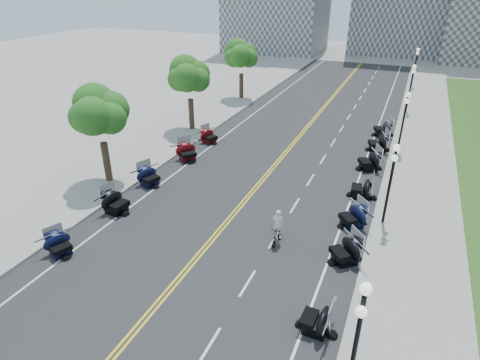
% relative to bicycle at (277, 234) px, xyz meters
% --- Properties ---
extents(ground, '(160.00, 160.00, 0.00)m').
position_rel_bicycle_xyz_m(ground, '(-3.43, 0.25, -0.54)').
color(ground, gray).
extents(road, '(16.00, 90.00, 0.01)m').
position_rel_bicycle_xyz_m(road, '(-3.43, 10.25, -0.53)').
color(road, '#333335').
rests_on(road, ground).
extents(centerline_yellow_a, '(0.12, 90.00, 0.00)m').
position_rel_bicycle_xyz_m(centerline_yellow_a, '(-3.55, 10.25, -0.53)').
color(centerline_yellow_a, yellow).
rests_on(centerline_yellow_a, road).
extents(centerline_yellow_b, '(0.12, 90.00, 0.00)m').
position_rel_bicycle_xyz_m(centerline_yellow_b, '(-3.31, 10.25, -0.53)').
color(centerline_yellow_b, yellow).
rests_on(centerline_yellow_b, road).
extents(edge_line_north, '(0.12, 90.00, 0.00)m').
position_rel_bicycle_xyz_m(edge_line_north, '(2.97, 10.25, -0.53)').
color(edge_line_north, white).
rests_on(edge_line_north, road).
extents(edge_line_south, '(0.12, 90.00, 0.00)m').
position_rel_bicycle_xyz_m(edge_line_south, '(-9.83, 10.25, -0.53)').
color(edge_line_south, white).
rests_on(edge_line_south, road).
extents(lane_dash_4, '(0.12, 2.00, 0.00)m').
position_rel_bicycle_xyz_m(lane_dash_4, '(-0.23, -7.75, -0.53)').
color(lane_dash_4, white).
rests_on(lane_dash_4, road).
extents(lane_dash_5, '(0.12, 2.00, 0.00)m').
position_rel_bicycle_xyz_m(lane_dash_5, '(-0.23, -3.75, -0.53)').
color(lane_dash_5, white).
rests_on(lane_dash_5, road).
extents(lane_dash_6, '(0.12, 2.00, 0.00)m').
position_rel_bicycle_xyz_m(lane_dash_6, '(-0.23, 0.25, -0.53)').
color(lane_dash_6, white).
rests_on(lane_dash_6, road).
extents(lane_dash_7, '(0.12, 2.00, 0.00)m').
position_rel_bicycle_xyz_m(lane_dash_7, '(-0.23, 4.25, -0.53)').
color(lane_dash_7, white).
rests_on(lane_dash_7, road).
extents(lane_dash_8, '(0.12, 2.00, 0.00)m').
position_rel_bicycle_xyz_m(lane_dash_8, '(-0.23, 8.25, -0.53)').
color(lane_dash_8, white).
rests_on(lane_dash_8, road).
extents(lane_dash_9, '(0.12, 2.00, 0.00)m').
position_rel_bicycle_xyz_m(lane_dash_9, '(-0.23, 12.25, -0.53)').
color(lane_dash_9, white).
rests_on(lane_dash_9, road).
extents(lane_dash_10, '(0.12, 2.00, 0.00)m').
position_rel_bicycle_xyz_m(lane_dash_10, '(-0.23, 16.25, -0.53)').
color(lane_dash_10, white).
rests_on(lane_dash_10, road).
extents(lane_dash_11, '(0.12, 2.00, 0.00)m').
position_rel_bicycle_xyz_m(lane_dash_11, '(-0.23, 20.25, -0.53)').
color(lane_dash_11, white).
rests_on(lane_dash_11, road).
extents(lane_dash_12, '(0.12, 2.00, 0.00)m').
position_rel_bicycle_xyz_m(lane_dash_12, '(-0.23, 24.25, -0.53)').
color(lane_dash_12, white).
rests_on(lane_dash_12, road).
extents(lane_dash_13, '(0.12, 2.00, 0.00)m').
position_rel_bicycle_xyz_m(lane_dash_13, '(-0.23, 28.25, -0.53)').
color(lane_dash_13, white).
rests_on(lane_dash_13, road).
extents(lane_dash_14, '(0.12, 2.00, 0.00)m').
position_rel_bicycle_xyz_m(lane_dash_14, '(-0.23, 32.25, -0.53)').
color(lane_dash_14, white).
rests_on(lane_dash_14, road).
extents(lane_dash_15, '(0.12, 2.00, 0.00)m').
position_rel_bicycle_xyz_m(lane_dash_15, '(-0.23, 36.25, -0.53)').
color(lane_dash_15, white).
rests_on(lane_dash_15, road).
extents(lane_dash_16, '(0.12, 2.00, 0.00)m').
position_rel_bicycle_xyz_m(lane_dash_16, '(-0.23, 40.25, -0.53)').
color(lane_dash_16, white).
rests_on(lane_dash_16, road).
extents(lane_dash_17, '(0.12, 2.00, 0.00)m').
position_rel_bicycle_xyz_m(lane_dash_17, '(-0.23, 44.25, -0.53)').
color(lane_dash_17, white).
rests_on(lane_dash_17, road).
extents(lane_dash_18, '(0.12, 2.00, 0.00)m').
position_rel_bicycle_xyz_m(lane_dash_18, '(-0.23, 48.25, -0.53)').
color(lane_dash_18, white).
rests_on(lane_dash_18, road).
extents(lane_dash_19, '(0.12, 2.00, 0.00)m').
position_rel_bicycle_xyz_m(lane_dash_19, '(-0.23, 52.25, -0.53)').
color(lane_dash_19, white).
rests_on(lane_dash_19, road).
extents(sidewalk_north, '(5.00, 90.00, 0.15)m').
position_rel_bicycle_xyz_m(sidewalk_north, '(7.07, 10.25, -0.46)').
color(sidewalk_north, '#9E9991').
rests_on(sidewalk_north, ground).
extents(sidewalk_south, '(5.00, 90.00, 0.15)m').
position_rel_bicycle_xyz_m(sidewalk_south, '(-13.93, 10.25, -0.46)').
color(sidewalk_south, '#9E9991').
rests_on(sidewalk_south, ground).
extents(street_lamp_1, '(0.50, 1.20, 4.90)m').
position_rel_bicycle_xyz_m(street_lamp_1, '(5.17, -7.75, 2.06)').
color(street_lamp_1, black).
rests_on(street_lamp_1, sidewalk_north).
extents(street_lamp_2, '(0.50, 1.20, 4.90)m').
position_rel_bicycle_xyz_m(street_lamp_2, '(5.17, 4.25, 2.06)').
color(street_lamp_2, black).
rests_on(street_lamp_2, sidewalk_north).
extents(street_lamp_3, '(0.50, 1.20, 4.90)m').
position_rel_bicycle_xyz_m(street_lamp_3, '(5.17, 16.25, 2.06)').
color(street_lamp_3, black).
rests_on(street_lamp_3, sidewalk_north).
extents(street_lamp_4, '(0.50, 1.20, 4.90)m').
position_rel_bicycle_xyz_m(street_lamp_4, '(5.17, 28.25, 2.06)').
color(street_lamp_4, black).
rests_on(street_lamp_4, sidewalk_north).
extents(street_lamp_5, '(0.50, 1.20, 4.90)m').
position_rel_bicycle_xyz_m(street_lamp_5, '(5.17, 40.25, 2.06)').
color(street_lamp_5, black).
rests_on(street_lamp_5, sidewalk_north).
extents(tree_2, '(4.80, 4.80, 9.20)m').
position_rel_bicycle_xyz_m(tree_2, '(-13.43, 2.25, 4.21)').
color(tree_2, '#235619').
rests_on(tree_2, sidewalk_south).
extents(tree_3, '(4.80, 4.80, 9.20)m').
position_rel_bicycle_xyz_m(tree_3, '(-13.43, 14.25, 4.21)').
color(tree_3, '#235619').
rests_on(tree_3, sidewalk_south).
extents(tree_4, '(4.80, 4.80, 9.20)m').
position_rel_bicycle_xyz_m(tree_4, '(-13.43, 26.25, 4.21)').
color(tree_4, '#235619').
rests_on(tree_4, sidewalk_south).
extents(motorcycle_n_4, '(1.98, 1.98, 1.33)m').
position_rel_bicycle_xyz_m(motorcycle_n_4, '(3.45, -5.27, 0.13)').
color(motorcycle_n_4, black).
rests_on(motorcycle_n_4, road).
extents(motorcycle_n_5, '(2.90, 2.90, 1.44)m').
position_rel_bicycle_xyz_m(motorcycle_n_5, '(3.72, -0.22, 0.18)').
color(motorcycle_n_5, black).
rests_on(motorcycle_n_5, road).
extents(motorcycle_n_6, '(2.85, 2.85, 1.41)m').
position_rel_bicycle_xyz_m(motorcycle_n_6, '(3.51, 3.32, 0.17)').
color(motorcycle_n_6, black).
rests_on(motorcycle_n_6, road).
extents(motorcycle_n_7, '(2.30, 2.30, 1.48)m').
position_rel_bicycle_xyz_m(motorcycle_n_7, '(3.50, 7.07, 0.20)').
color(motorcycle_n_7, black).
rests_on(motorcycle_n_7, road).
extents(motorcycle_n_8, '(3.00, 3.00, 1.55)m').
position_rel_bicycle_xyz_m(motorcycle_n_8, '(3.37, 11.74, 0.24)').
color(motorcycle_n_8, black).
rests_on(motorcycle_n_8, road).
extents(motorcycle_n_9, '(2.90, 2.90, 1.56)m').
position_rel_bicycle_xyz_m(motorcycle_n_9, '(3.56, 15.87, 0.24)').
color(motorcycle_n_9, black).
rests_on(motorcycle_n_9, road).
extents(motorcycle_n_10, '(2.89, 2.89, 1.52)m').
position_rel_bicycle_xyz_m(motorcycle_n_10, '(3.56, 19.78, 0.22)').
color(motorcycle_n_10, black).
rests_on(motorcycle_n_10, road).
extents(motorcycle_s_4, '(2.34, 2.34, 1.26)m').
position_rel_bicycle_xyz_m(motorcycle_s_4, '(-10.19, -5.56, 0.09)').
color(motorcycle_s_4, black).
rests_on(motorcycle_s_4, road).
extents(motorcycle_s_5, '(2.34, 2.34, 1.47)m').
position_rel_bicycle_xyz_m(motorcycle_s_5, '(-10.24, -0.92, 0.19)').
color(motorcycle_s_5, black).
rests_on(motorcycle_s_5, road).
extents(motorcycle_s_6, '(2.60, 2.60, 1.39)m').
position_rel_bicycle_xyz_m(motorcycle_s_6, '(-10.48, 2.97, 0.16)').
color(motorcycle_s_6, black).
rests_on(motorcycle_s_6, road).
extents(motorcycle_s_7, '(2.99, 2.99, 1.49)m').
position_rel_bicycle_xyz_m(motorcycle_s_7, '(-10.20, 7.79, 0.21)').
color(motorcycle_s_7, '#590A0C').
rests_on(motorcycle_s_7, road).
extents(motorcycle_s_8, '(2.42, 2.42, 1.30)m').
position_rel_bicycle_xyz_m(motorcycle_s_8, '(-10.34, 11.87, 0.11)').
color(motorcycle_s_8, '#590A0C').
rests_on(motorcycle_s_8, road).
extents(bicycle, '(0.55, 1.80, 1.08)m').
position_rel_bicycle_xyz_m(bicycle, '(0.00, 0.00, 0.00)').
color(bicycle, '#A51414').
rests_on(bicycle, road).
extents(cyclist_rider, '(0.63, 0.41, 1.72)m').
position_rel_bicycle_xyz_m(cyclist_rider, '(0.00, 0.00, 1.40)').
color(cyclist_rider, white).
rests_on(cyclist_rider, bicycle).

